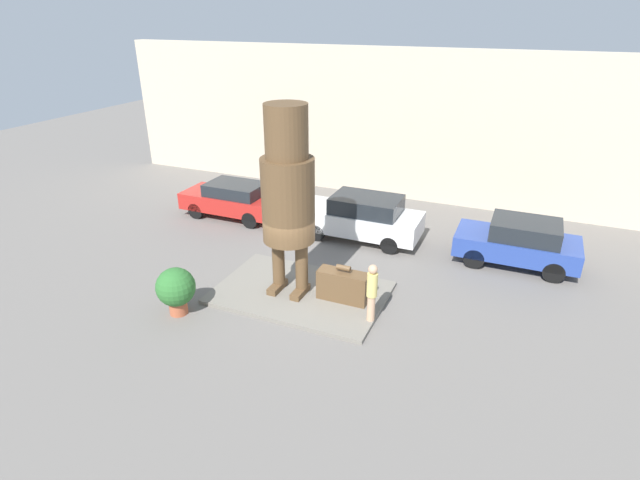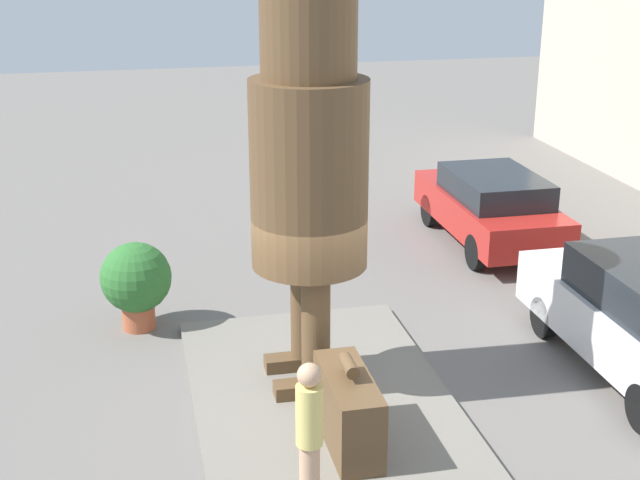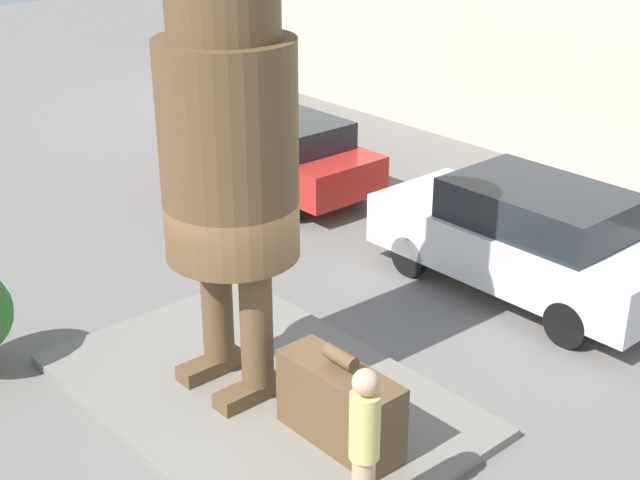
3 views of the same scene
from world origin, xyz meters
The scene contains 7 objects.
ground_plane centered at (0.00, 0.00, 0.00)m, with size 60.00×60.00×0.00m, color slate.
pedestal centered at (0.00, 0.00, 0.06)m, with size 5.16×3.42×0.12m.
statue_figure centered at (-0.31, -0.07, 3.44)m, with size 1.53×1.53×5.66m.
giant_suitcase centered at (1.37, 0.06, 0.59)m, with size 1.53×0.54×1.15m.
tourist centered at (2.47, -0.65, 1.07)m, with size 0.29×0.29×1.72m.
parked_car_red centered at (-5.34, 4.67, 0.81)m, with size 4.22×1.76×1.50m.
parked_car_white centered at (0.35, 4.70, 0.89)m, with size 4.60×1.89×1.71m.
Camera 3 is at (7.28, -5.45, 6.14)m, focal length 50.00 mm.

